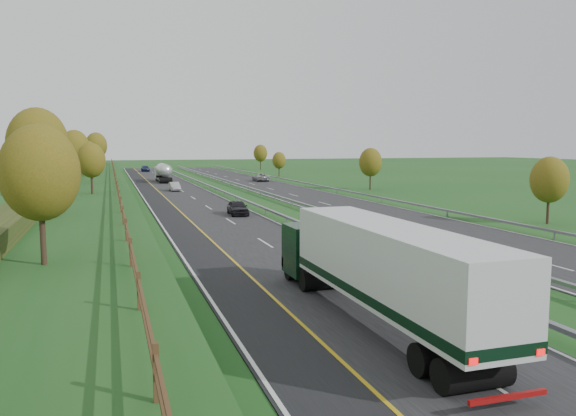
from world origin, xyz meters
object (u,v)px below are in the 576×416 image
Objects in this scene: car_oncoming at (261,177)px; road_tanker at (163,172)px; car_small_far at (145,169)px; box_lorry at (376,267)px; car_silver_mid at (174,186)px; car_dark_near at (238,207)px.

road_tanker is at bearing -8.93° from car_oncoming.
road_tanker reaches higher than car_small_far.
car_silver_mid is (-0.30, 67.54, -1.62)m from box_lorry.
road_tanker is 2.17× the size of car_small_far.
road_tanker is 43.21m from car_small_far.
car_silver_mid is (-2.76, 31.95, -0.08)m from car_dark_near.
road_tanker is 2.01× the size of car_oncoming.
car_dark_near is 52.66m from car_oncoming.
road_tanker is at bearing -88.28° from car_small_far.
box_lorry is at bearing -90.05° from road_tanker.
car_silver_mid is 26.02m from car_oncoming.
car_dark_near is at bearing -87.49° from road_tanker.
car_small_far is 50.84m from car_oncoming.
road_tanker is 2.56× the size of car_dark_near.
box_lorry is 2.92× the size of car_oncoming.
car_small_far is at bearing 87.83° from car_silver_mid.
car_silver_mid is at bearing 97.76° from car_dark_near.
car_small_far is 0.93× the size of car_oncoming.
car_dark_near is 32.07m from car_silver_mid.
car_oncoming is at bearing -67.47° from car_small_far.
road_tanker is 54.32m from car_dark_near.
road_tanker is 22.34m from car_silver_mid.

